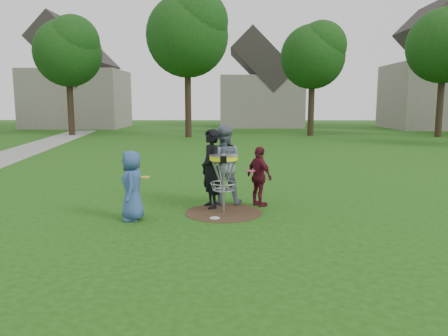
{
  "coord_description": "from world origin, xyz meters",
  "views": [
    {
      "loc": [
        0.21,
        -9.8,
        2.55
      ],
      "look_at": [
        0.0,
        0.3,
        1.0
      ],
      "focal_mm": 35.0,
      "sensor_mm": 36.0,
      "label": 1
    }
  ],
  "objects_px": {
    "player_black": "(211,169)",
    "disc_golf_basket": "(224,169)",
    "player_blue": "(132,186)",
    "player_grey": "(223,165)",
    "player_maroon": "(259,176)"
  },
  "relations": [
    {
      "from": "player_grey",
      "to": "disc_golf_basket",
      "type": "distance_m",
      "value": 0.91
    },
    {
      "from": "player_blue",
      "to": "player_maroon",
      "type": "height_order",
      "value": "player_blue"
    },
    {
      "from": "player_grey",
      "to": "player_blue",
      "type": "bearing_deg",
      "value": 36.86
    },
    {
      "from": "player_blue",
      "to": "disc_golf_basket",
      "type": "bearing_deg",
      "value": 98.93
    },
    {
      "from": "player_grey",
      "to": "player_maroon",
      "type": "relative_size",
      "value": 1.35
    },
    {
      "from": "player_maroon",
      "to": "disc_golf_basket",
      "type": "xyz_separation_m",
      "value": [
        -0.85,
        -0.68,
        0.28
      ]
    },
    {
      "from": "player_blue",
      "to": "player_grey",
      "type": "xyz_separation_m",
      "value": [
        1.92,
        1.56,
        0.24
      ]
    },
    {
      "from": "player_grey",
      "to": "player_maroon",
      "type": "bearing_deg",
      "value": 163.59
    },
    {
      "from": "player_blue",
      "to": "player_grey",
      "type": "height_order",
      "value": "player_grey"
    },
    {
      "from": "player_maroon",
      "to": "disc_golf_basket",
      "type": "relative_size",
      "value": 1.07
    },
    {
      "from": "player_black",
      "to": "player_blue",
      "type": "bearing_deg",
      "value": -79.96
    },
    {
      "from": "player_grey",
      "to": "player_black",
      "type": "bearing_deg",
      "value": 53.99
    },
    {
      "from": "player_black",
      "to": "disc_golf_basket",
      "type": "xyz_separation_m",
      "value": [
        0.32,
        -0.49,
        0.07
      ]
    },
    {
      "from": "player_maroon",
      "to": "player_blue",
      "type": "bearing_deg",
      "value": 79.93
    },
    {
      "from": "player_black",
      "to": "player_maroon",
      "type": "relative_size",
      "value": 1.29
    }
  ]
}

